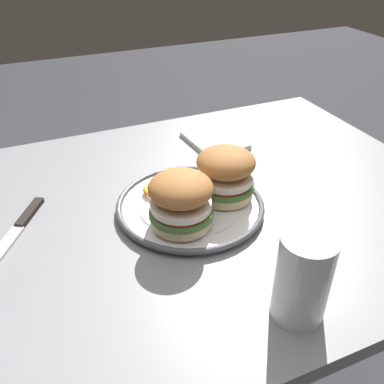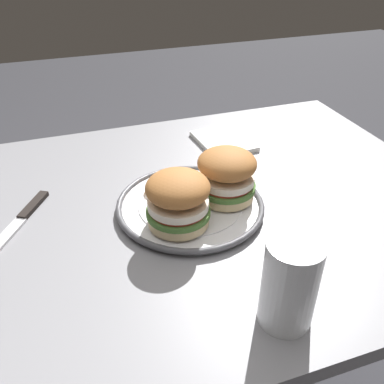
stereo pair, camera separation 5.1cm
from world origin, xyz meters
TOP-DOWN VIEW (x-y plane):
  - dining_table at (0.00, 0.00)m, footprint 1.12×0.81m
  - dinner_plate at (0.00, -0.02)m, footprint 0.29×0.29m
  - sandwich_half_left at (0.07, -0.02)m, footprint 0.15×0.15m
  - sandwich_half_right at (-0.04, -0.07)m, footprint 0.16×0.16m
  - orange_peel_curled at (-0.05, 0.04)m, footprint 0.06×0.06m
  - orange_peel_strip_long at (0.01, 0.08)m, footprint 0.04×0.07m
  - drinking_glass at (0.04, -0.31)m, footprint 0.08×0.08m
  - table_knife at (-0.32, 0.05)m, footprint 0.13×0.20m
  - folded_napkin at (0.17, 0.22)m, footprint 0.13×0.16m

SIDE VIEW (x-z plane):
  - dining_table at x=0.00m, z-range 0.26..1.04m
  - table_knife at x=-0.32m, z-range 0.77..0.79m
  - folded_napkin at x=0.17m, z-range 0.78..0.79m
  - dinner_plate at x=0.00m, z-range 0.78..0.80m
  - orange_peel_strip_long at x=0.01m, z-range 0.79..0.80m
  - orange_peel_curled at x=-0.05m, z-range 0.79..0.80m
  - drinking_glass at x=0.04m, z-range 0.77..0.91m
  - sandwich_half_left at x=0.07m, z-range 0.80..0.90m
  - sandwich_half_right at x=-0.04m, z-range 0.80..0.90m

